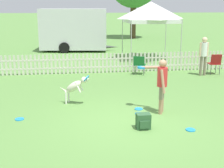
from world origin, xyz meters
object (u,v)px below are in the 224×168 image
object	(u,v)px
backpack_on_grass	(143,121)
folding_chair_blue_left	(215,62)
canopy_tent_main	(151,12)
handler_person	(161,80)
frisbee_near_dog	(191,130)
frisbee_far_scatter	(139,109)
frisbee_near_handler	(139,114)
spectator_standing	(204,52)
frisbee_midfield	(20,119)
equipment_trailer	(74,29)
leaping_dog	(75,86)
folding_chair_center	(139,63)

from	to	relation	value
backpack_on_grass	folding_chair_blue_left	bearing A→B (deg)	51.14
canopy_tent_main	handler_person	bearing A→B (deg)	-102.70
frisbee_near_dog	folding_chair_blue_left	xyz separation A→B (m)	(3.42, 5.90, 0.54)
frisbee_near_dog	frisbee_far_scatter	world-z (taller)	same
handler_person	folding_chair_blue_left	bearing A→B (deg)	-14.04
frisbee_near_handler	spectator_standing	size ratio (longest dim) A/B	0.14
handler_person	backpack_on_grass	size ratio (longest dim) A/B	3.97
frisbee_midfield	spectator_standing	xyz separation A→B (m)	(7.08, 4.47, 1.00)
folding_chair_blue_left	equipment_trailer	size ratio (longest dim) A/B	0.18
folding_chair_blue_left	canopy_tent_main	size ratio (longest dim) A/B	0.29
folding_chair_blue_left	frisbee_far_scatter	bearing A→B (deg)	46.57
frisbee_midfield	frisbee_far_scatter	size ratio (longest dim) A/B	1.00
frisbee_near_dog	backpack_on_grass	xyz separation A→B (m)	(-1.12, 0.27, 0.18)
handler_person	leaping_dog	bearing A→B (deg)	90.17
spectator_standing	frisbee_far_scatter	bearing A→B (deg)	45.69
folding_chair_blue_left	backpack_on_grass	bearing A→B (deg)	53.69
backpack_on_grass	folding_chair_blue_left	size ratio (longest dim) A/B	0.42
canopy_tent_main	equipment_trailer	world-z (taller)	canopy_tent_main
frisbee_near_handler	folding_chair_center	size ratio (longest dim) A/B	0.28
folding_chair_blue_left	canopy_tent_main	xyz separation A→B (m)	(-1.80, 4.34, 2.04)
frisbee_near_dog	frisbee_near_handler	bearing A→B (deg)	126.66
frisbee_near_dog	spectator_standing	size ratio (longest dim) A/B	0.14
leaping_dog	frisbee_near_dog	bearing A→B (deg)	73.46
spectator_standing	equipment_trailer	world-z (taller)	equipment_trailer
handler_person	frisbee_near_handler	xyz separation A→B (m)	(-0.60, -0.04, -0.94)
folding_chair_center	frisbee_near_handler	bearing A→B (deg)	99.76
leaping_dog	frisbee_midfield	size ratio (longest dim) A/B	4.14
handler_person	frisbee_near_dog	xyz separation A→B (m)	(0.38, -1.35, -0.94)
frisbee_near_handler	handler_person	bearing A→B (deg)	3.37
frisbee_near_handler	frisbee_far_scatter	distance (m)	0.41
spectator_standing	frisbee_midfield	bearing A→B (deg)	30.47
frisbee_far_scatter	folding_chair_blue_left	world-z (taller)	folding_chair_blue_left
folding_chair_center	equipment_trailer	size ratio (longest dim) A/B	0.16
frisbee_near_dog	handler_person	bearing A→B (deg)	105.55
handler_person	equipment_trailer	distance (m)	13.01
folding_chair_blue_left	folding_chair_center	distance (m)	3.30
equipment_trailer	spectator_standing	bearing A→B (deg)	-50.10
handler_person	folding_chair_center	bearing A→B (deg)	19.79
folding_chair_center	equipment_trailer	xyz separation A→B (m)	(-2.65, 7.85, 0.94)
handler_person	spectator_standing	xyz separation A→B (m)	(3.21, 4.44, 0.06)
canopy_tent_main	leaping_dog	bearing A→B (deg)	-119.22
frisbee_near_handler	spectator_standing	world-z (taller)	spectator_standing
canopy_tent_main	folding_chair_center	bearing A→B (deg)	-110.68
frisbee_near_handler	frisbee_far_scatter	world-z (taller)	same
leaping_dog	canopy_tent_main	bearing A→B (deg)	176.60
leaping_dog	backpack_on_grass	size ratio (longest dim) A/B	2.53
frisbee_near_handler	folding_chair_blue_left	size ratio (longest dim) A/B	0.26
backpack_on_grass	frisbee_midfield	bearing A→B (deg)	161.19
frisbee_near_dog	backpack_on_grass	bearing A→B (deg)	166.65
frisbee_far_scatter	handler_person	bearing A→B (deg)	-34.35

